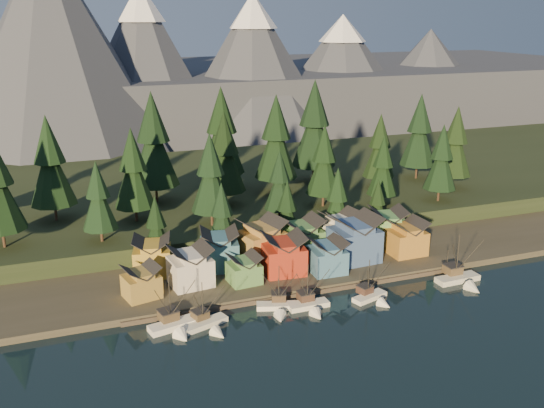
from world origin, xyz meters
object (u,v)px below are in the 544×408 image
object	(u,v)px
boat_4	(373,292)
boat_6	(462,274)
house_front_0	(141,281)
boat_0	(174,319)
house_back_0	(152,255)
boat_2	(279,302)
house_back_1	(219,248)
boat_3	(310,301)
boat_1	(208,320)
house_front_1	(190,265)

from	to	relation	value
boat_4	boat_6	xyz separation A→B (m)	(23.12, 0.74, 0.45)
house_front_0	boat_6	bearing A→B (deg)	-25.53
boat_0	house_back_0	bearing A→B (deg)	76.97
house_front_0	house_back_0	xyz separation A→B (m)	(4.18, 10.90, 1.02)
boat_6	boat_2	bearing A→B (deg)	175.58
house_back_1	boat_3	bearing A→B (deg)	-51.58
boat_1	house_back_1	world-z (taller)	house_back_1
boat_2	boat_6	bearing A→B (deg)	15.14
boat_6	house_back_0	world-z (taller)	boat_6
boat_4	boat_6	size ratio (longest dim) A/B	0.80
boat_6	house_front_1	size ratio (longest dim) A/B	1.30
boat_6	house_front_1	world-z (taller)	boat_6
boat_2	house_back_0	xyz separation A→B (m)	(-21.87, 24.01, 4.34)
house_front_1	boat_0	bearing A→B (deg)	-120.21
boat_3	boat_6	world-z (taller)	boat_6
boat_1	boat_2	world-z (taller)	boat_2
boat_2	boat_4	world-z (taller)	boat_2
boat_3	house_front_0	xyz separation A→B (m)	(-32.27, 14.90, 3.16)
boat_2	boat_4	xyz separation A→B (m)	(20.42, -2.65, 0.01)
boat_3	boat_6	bearing A→B (deg)	-0.68
boat_1	boat_6	xyz separation A→B (m)	(59.26, 0.11, 0.50)
boat_0	boat_2	xyz separation A→B (m)	(22.03, 0.71, -0.53)
house_front_1	house_back_0	distance (m)	10.96
boat_2	house_front_1	world-z (taller)	house_front_1
house_back_0	boat_2	bearing A→B (deg)	-35.11
boat_1	boat_4	world-z (taller)	boat_1
boat_0	house_front_0	world-z (taller)	boat_0
boat_4	house_front_0	bearing A→B (deg)	143.99
boat_6	house_back_0	distance (m)	70.47
house_front_1	house_back_1	size ratio (longest dim) A/B	0.97
boat_2	boat_6	world-z (taller)	boat_6
boat_1	house_back_1	size ratio (longest dim) A/B	1.04
boat_6	house_back_0	bearing A→B (deg)	156.48
house_back_1	boat_2	bearing A→B (deg)	-63.20
boat_0	house_back_1	distance (m)	27.87
boat_6	house_front_1	xyz separation A→B (m)	(-58.55, 17.37, 3.86)
boat_0	boat_1	bearing A→B (deg)	-24.40
house_back_1	house_front_0	bearing A→B (deg)	-144.91
boat_1	boat_4	bearing A→B (deg)	-19.39
boat_1	house_back_0	size ratio (longest dim) A/B	1.05
boat_2	boat_3	world-z (taller)	boat_3
boat_0	boat_2	distance (m)	22.05
house_front_0	house_back_1	size ratio (longest dim) A/B	0.85
house_back_0	house_back_1	bearing A→B (deg)	5.49
house_back_0	boat_1	bearing A→B (deg)	-64.15
boat_3	boat_4	size ratio (longest dim) A/B	1.07
boat_3	house_back_0	bearing A→B (deg)	136.95
boat_0	house_front_1	world-z (taller)	boat_0
boat_3	boat_1	bearing A→B (deg)	-179.90
boat_3	house_back_1	world-z (taller)	house_back_1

